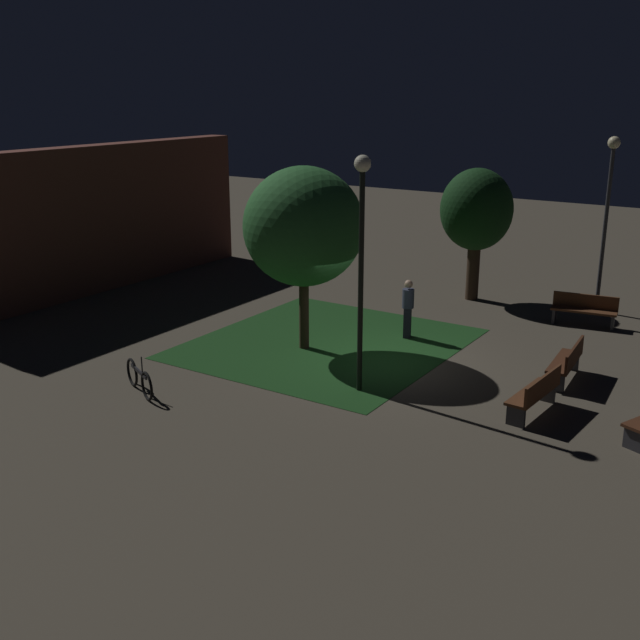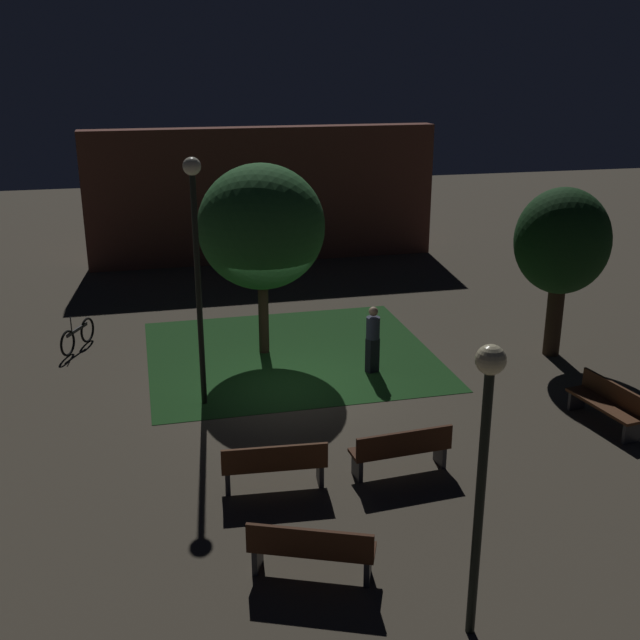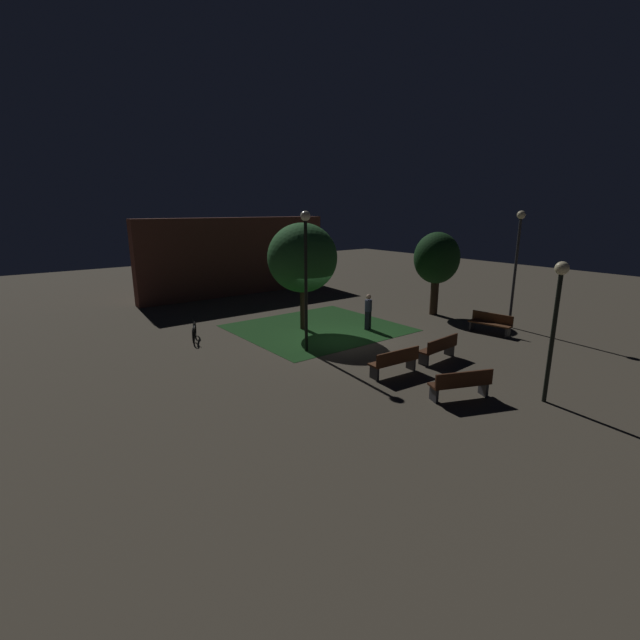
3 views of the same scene
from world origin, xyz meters
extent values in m
plane|color=#4C4438|center=(0.00, 0.00, 0.00)|extent=(60.00, 60.00, 0.00)
cube|color=#194219|center=(0.36, 1.91, 0.01)|extent=(6.98, 6.42, 0.01)
cube|color=#512D19|center=(-1.13, -4.13, 0.45)|extent=(1.83, 0.62, 0.06)
cube|color=#512D19|center=(-1.15, -4.34, 0.68)|extent=(1.80, 0.20, 0.40)
cube|color=#2D2D33|center=(-1.93, -4.07, 0.21)|extent=(0.11, 0.39, 0.42)
cube|color=#2D2D33|center=(-0.34, -4.20, 0.21)|extent=(0.11, 0.39, 0.42)
cube|color=#422314|center=(1.13, -4.13, 0.45)|extent=(1.83, 0.61, 0.06)
cube|color=#422314|center=(1.15, -4.34, 0.68)|extent=(1.80, 0.19, 0.40)
cube|color=#2D2D33|center=(0.34, -4.19, 0.21)|extent=(0.11, 0.39, 0.42)
cube|color=#2D2D33|center=(1.93, -4.08, 0.21)|extent=(0.11, 0.39, 0.42)
cube|color=#422314|center=(-1.03, -6.60, 0.45)|extent=(1.85, 1.14, 0.06)
cube|color=#422314|center=(-1.11, -6.79, 0.68)|extent=(1.68, 0.75, 0.40)
cube|color=#2D2D33|center=(-1.77, -6.29, 0.21)|extent=(0.22, 0.39, 0.42)
cube|color=#2D2D33|center=(-0.29, -6.91, 0.21)|extent=(0.22, 0.39, 0.42)
cube|color=#512D19|center=(5.72, -3.37, 0.45)|extent=(0.72, 1.85, 0.06)
cube|color=#512D19|center=(5.92, -3.34, 0.68)|extent=(0.31, 1.79, 0.40)
cube|color=#2D2D33|center=(5.83, -4.16, 0.21)|extent=(0.39, 0.13, 0.42)
cube|color=#2D2D33|center=(5.61, -2.57, 0.21)|extent=(0.39, 0.13, 0.42)
cylinder|color=#38281C|center=(6.71, 0.43, 1.13)|extent=(0.40, 0.40, 2.27)
ellipsoid|color=#143816|center=(6.71, 0.43, 2.89)|extent=(2.26, 2.26, 2.56)
cylinder|color=#38281C|center=(-0.24, 2.22, 1.18)|extent=(0.25, 0.25, 2.37)
ellipsoid|color=#28662D|center=(-0.24, 2.22, 3.21)|extent=(3.05, 3.05, 3.01)
cylinder|color=black|center=(-2.00, -0.46, 2.44)|extent=(0.12, 0.12, 4.89)
sphere|color=#F2EDCC|center=(-2.00, -0.46, 5.04)|extent=(0.36, 0.36, 0.36)
cylinder|color=black|center=(0.70, -8.21, 1.82)|extent=(0.12, 0.12, 3.63)
sphere|color=#F4E5B2|center=(0.70, -8.21, 3.78)|extent=(0.36, 0.36, 0.36)
cylinder|color=#333338|center=(7.44, -3.31, 2.44)|extent=(0.12, 0.12, 4.87)
sphere|color=#F4E5B2|center=(7.44, -3.31, 5.02)|extent=(0.36, 0.36, 0.36)
torus|color=black|center=(-4.59, 4.01, 0.33)|extent=(0.34, 0.62, 0.66)
torus|color=black|center=(-5.02, 3.11, 0.33)|extent=(0.34, 0.62, 0.66)
cube|color=#232328|center=(-4.81, 3.56, 0.51)|extent=(0.47, 0.91, 0.08)
cylinder|color=#232328|center=(-4.92, 3.34, 0.73)|extent=(0.03, 0.03, 0.40)
cube|color=black|center=(2.02, 0.37, 0.42)|extent=(0.33, 0.29, 0.84)
cylinder|color=#33384C|center=(2.02, 0.37, 1.10)|extent=(0.32, 0.32, 0.52)
sphere|color=tan|center=(2.02, 0.37, 1.50)|extent=(0.22, 0.22, 0.22)
cube|color=brown|center=(1.33, 11.45, 2.38)|extent=(12.46, 0.80, 4.76)
camera|label=1|loc=(-16.05, -8.54, 6.57)|focal=43.30mm
camera|label=2|loc=(-3.07, -15.61, 7.02)|focal=43.02mm
camera|label=3|loc=(-11.33, -13.42, 5.31)|focal=24.64mm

